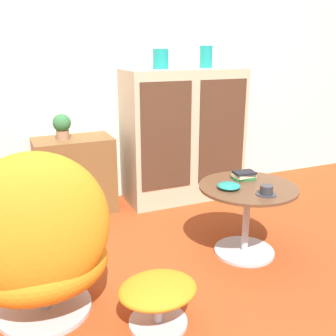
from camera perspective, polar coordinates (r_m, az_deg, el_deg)
name	(u,v)px	position (r m, az deg, el deg)	size (l,w,h in m)	color
ground_plane	(176,274)	(2.49, 1.13, -15.09)	(12.00, 12.00, 0.00)	#9E3D19
wall_back	(105,50)	(3.45, -9.07, 16.58)	(6.40, 0.06, 2.60)	silver
sideboard	(183,135)	(3.49, 2.21, 4.80)	(1.04, 0.47, 1.15)	tan
tv_console	(75,175)	(3.32, -13.35, -1.04)	(0.62, 0.38, 0.62)	brown
egg_chair	(38,246)	(2.03, -18.29, -10.75)	(0.73, 0.67, 0.91)	#B7B7BC
ottoman	(158,294)	(2.01, -1.48, -17.82)	(0.39, 0.33, 0.24)	#B7B7BC
coffee_table	(247,208)	(2.62, 11.37, -5.78)	(0.63, 0.63, 0.48)	#B7B7BC
vase_leftmost	(161,59)	(3.33, -1.08, 15.57)	(0.13, 0.13, 0.16)	teal
vase_inner_left	(206,57)	(3.51, 5.54, 15.78)	(0.11, 0.11, 0.18)	teal
potted_plant	(62,125)	(3.21, -15.14, 6.00)	(0.14, 0.14, 0.20)	#996B4C
teacup	(266,191)	(2.43, 14.09, -3.24)	(0.12, 0.12, 0.06)	#2D2D33
book_stack	(244,175)	(2.67, 10.94, -1.05)	(0.15, 0.12, 0.06)	#237038
bowl	(229,186)	(2.49, 8.83, -2.58)	(0.15, 0.15, 0.04)	#1E7A70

